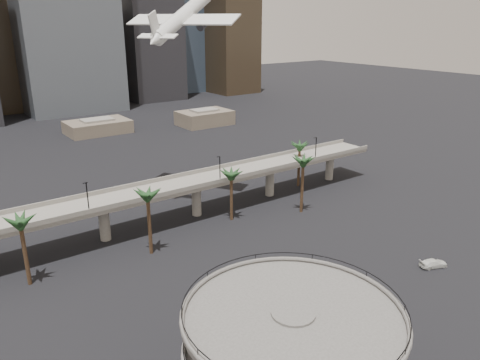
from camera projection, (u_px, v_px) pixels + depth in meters
overpass at (152, 195)px, 100.90m from camera, size 130.00×9.30×14.70m
palm_trees at (217, 177)px, 100.07m from camera, size 76.40×18.40×14.00m
low_buildings at (65, 135)px, 172.93m from camera, size 135.00×27.50×6.80m
skyline at (23, 4)px, 219.35m from camera, size 269.00×86.00×136.24m
airborne_jet at (183, 17)px, 108.41m from camera, size 27.55×26.27×14.45m
car_a at (228, 338)px, 65.91m from camera, size 4.96×3.36×1.57m
car_b at (308, 267)px, 84.90m from camera, size 5.20×2.61×1.64m
car_c at (433, 263)px, 86.17m from camera, size 5.59×3.83×1.50m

